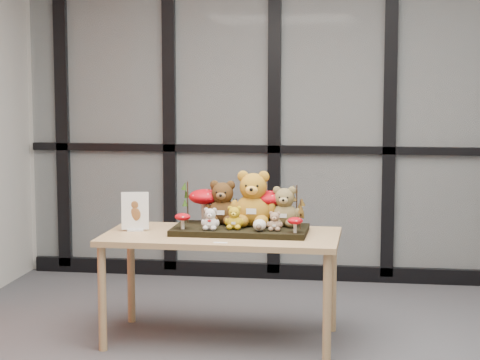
% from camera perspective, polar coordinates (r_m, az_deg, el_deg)
% --- Properties ---
extents(room_shell, '(5.00, 5.00, 5.00)m').
position_cam_1_polar(room_shell, '(4.38, 4.74, 7.46)').
color(room_shell, beige).
rests_on(room_shell, floor).
extents(glass_partition, '(4.90, 0.06, 2.78)m').
position_cam_1_polar(glass_partition, '(6.85, 6.04, 5.05)').
color(glass_partition, '#2D383F').
rests_on(glass_partition, floor).
extents(display_table, '(1.44, 0.73, 0.67)m').
position_cam_1_polar(display_table, '(5.33, -1.22, -4.27)').
color(display_table, tan).
rests_on(display_table, floor).
extents(diorama_tray, '(0.83, 0.42, 0.04)m').
position_cam_1_polar(diorama_tray, '(5.35, 0.02, -3.29)').
color(diorama_tray, black).
rests_on(diorama_tray, display_table).
extents(bear_pooh_yellow, '(0.29, 0.26, 0.38)m').
position_cam_1_polar(bear_pooh_yellow, '(5.37, 0.88, -1.02)').
color(bear_pooh_yellow, '#B47B1E').
rests_on(bear_pooh_yellow, diorama_tray).
extents(bear_brown_medium, '(0.23, 0.21, 0.30)m').
position_cam_1_polar(bear_brown_medium, '(5.43, -1.15, -1.32)').
color(bear_brown_medium, '#452B12').
rests_on(bear_brown_medium, diorama_tray).
extents(bear_tan_back, '(0.21, 0.19, 0.27)m').
position_cam_1_polar(bear_tan_back, '(5.36, 2.93, -1.60)').
color(bear_tan_back, olive).
rests_on(bear_tan_back, diorama_tray).
extents(bear_small_yellow, '(0.12, 0.11, 0.16)m').
position_cam_1_polar(bear_small_yellow, '(5.26, -0.37, -2.40)').
color(bear_small_yellow, gold).
rests_on(bear_small_yellow, diorama_tray).
extents(bear_white_bow, '(0.11, 0.10, 0.15)m').
position_cam_1_polar(bear_white_bow, '(5.24, -1.96, -2.48)').
color(bear_white_bow, silver).
rests_on(bear_white_bow, diorama_tray).
extents(bear_beige_small, '(0.10, 0.09, 0.13)m').
position_cam_1_polar(bear_beige_small, '(5.22, 2.30, -2.64)').
color(bear_beige_small, '#9B795C').
rests_on(bear_beige_small, diorama_tray).
extents(plush_cream_hedgehog, '(0.06, 0.06, 0.08)m').
position_cam_1_polar(plush_cream_hedgehog, '(5.20, 1.29, -2.94)').
color(plush_cream_hedgehog, white).
rests_on(plush_cream_hedgehog, diorama_tray).
extents(mushroom_back_left, '(0.21, 0.21, 0.23)m').
position_cam_1_polar(mushroom_back_left, '(5.51, -2.31, -1.59)').
color(mushroom_back_left, '#A7050E').
rests_on(mushroom_back_left, diorama_tray).
extents(mushroom_back_right, '(0.21, 0.21, 0.23)m').
position_cam_1_polar(mushroom_back_right, '(5.43, 1.87, -1.71)').
color(mushroom_back_right, '#A7050E').
rests_on(mushroom_back_right, diorama_tray).
extents(mushroom_front_left, '(0.10, 0.10, 0.11)m').
position_cam_1_polar(mushroom_front_left, '(5.28, -3.79, -2.66)').
color(mushroom_front_left, '#A7050E').
rests_on(mushroom_front_left, diorama_tray).
extents(mushroom_front_right, '(0.09, 0.09, 0.10)m').
position_cam_1_polar(mushroom_front_right, '(5.15, 3.64, -2.91)').
color(mushroom_front_right, '#A7050E').
rests_on(mushroom_front_right, diorama_tray).
extents(sprig_green_far_left, '(0.05, 0.05, 0.26)m').
position_cam_1_polar(sprig_green_far_left, '(5.49, -3.45, -1.46)').
color(sprig_green_far_left, '#16380C').
rests_on(sprig_green_far_left, diorama_tray).
extents(sprig_green_mid_left, '(0.05, 0.05, 0.22)m').
position_cam_1_polar(sprig_green_mid_left, '(5.51, -1.87, -1.66)').
color(sprig_green_mid_left, '#16380C').
rests_on(sprig_green_mid_left, diorama_tray).
extents(sprig_dry_far_right, '(0.05, 0.05, 0.26)m').
position_cam_1_polar(sprig_dry_far_right, '(5.37, 3.74, -1.69)').
color(sprig_dry_far_right, brown).
rests_on(sprig_dry_far_right, diorama_tray).
extents(sprig_dry_mid_right, '(0.05, 0.05, 0.18)m').
position_cam_1_polar(sprig_dry_mid_right, '(5.26, 3.98, -2.26)').
color(sprig_dry_mid_right, brown).
rests_on(sprig_dry_mid_right, diorama_tray).
extents(sprig_green_centre, '(0.05, 0.05, 0.15)m').
position_cam_1_polar(sprig_green_centre, '(5.49, -0.23, -2.02)').
color(sprig_green_centre, '#16380C').
rests_on(sprig_green_centre, diorama_tray).
extents(sign_holder, '(0.17, 0.08, 0.24)m').
position_cam_1_polar(sign_holder, '(5.43, -6.90, -2.21)').
color(sign_holder, silver).
rests_on(sign_holder, display_table).
extents(label_card, '(0.08, 0.03, 0.00)m').
position_cam_1_polar(label_card, '(5.03, -1.30, -4.14)').
color(label_card, white).
rests_on(label_card, display_table).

